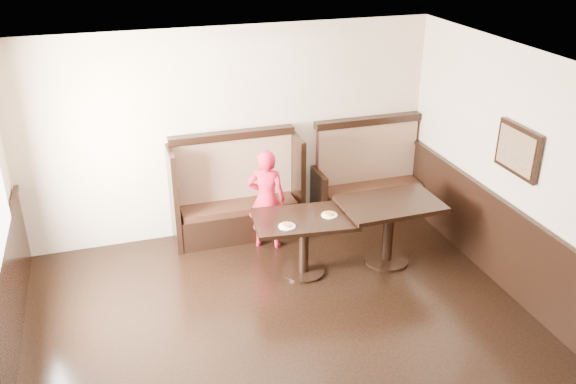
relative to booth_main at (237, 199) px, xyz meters
name	(u,v)px	position (x,y,z in m)	size (l,w,h in m)	color
room_shell	(280,329)	(-0.30, -3.01, 0.14)	(7.00, 7.00, 7.00)	beige
booth_main	(237,199)	(0.00, 0.00, 0.00)	(1.75, 0.72, 1.45)	black
booth_neighbor	(369,184)	(1.95, 0.00, -0.05)	(1.65, 0.72, 1.45)	black
table_main	(304,231)	(0.55, -1.21, 0.06)	(1.28, 0.88, 0.77)	black
table_neighbor	(389,217)	(1.65, -1.28, 0.10)	(1.23, 0.82, 0.84)	black
child	(267,199)	(0.30, -0.44, 0.16)	(0.50, 0.33, 1.37)	red
pizza_plate_left	(287,226)	(0.29, -1.36, 0.25)	(0.20, 0.20, 0.04)	white
pizza_plate_right	(329,214)	(0.86, -1.25, 0.25)	(0.20, 0.20, 0.04)	white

